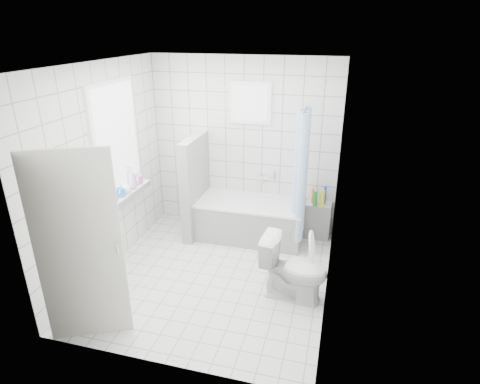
# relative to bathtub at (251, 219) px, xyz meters

# --- Properties ---
(ground) EXTENTS (3.00, 3.00, 0.00)m
(ground) POSITION_rel_bathtub_xyz_m (-0.20, -1.13, -0.29)
(ground) COLOR white
(ground) RESTS_ON ground
(ceiling) EXTENTS (3.00, 3.00, 0.00)m
(ceiling) POSITION_rel_bathtub_xyz_m (-0.20, -1.13, 2.31)
(ceiling) COLOR white
(ceiling) RESTS_ON ground
(wall_back) EXTENTS (2.80, 0.02, 2.60)m
(wall_back) POSITION_rel_bathtub_xyz_m (-0.20, 0.37, 1.01)
(wall_back) COLOR white
(wall_back) RESTS_ON ground
(wall_front) EXTENTS (2.80, 0.02, 2.60)m
(wall_front) POSITION_rel_bathtub_xyz_m (-0.20, -2.62, 1.01)
(wall_front) COLOR white
(wall_front) RESTS_ON ground
(wall_left) EXTENTS (0.02, 3.00, 2.60)m
(wall_left) POSITION_rel_bathtub_xyz_m (-1.60, -1.13, 1.01)
(wall_left) COLOR white
(wall_left) RESTS_ON ground
(wall_right) EXTENTS (0.02, 3.00, 2.60)m
(wall_right) POSITION_rel_bathtub_xyz_m (1.20, -1.13, 1.01)
(wall_right) COLOR white
(wall_right) RESTS_ON ground
(window_left) EXTENTS (0.01, 0.90, 1.40)m
(window_left) POSITION_rel_bathtub_xyz_m (-1.56, -0.83, 1.31)
(window_left) COLOR white
(window_left) RESTS_ON wall_left
(window_back) EXTENTS (0.50, 0.01, 0.50)m
(window_back) POSITION_rel_bathtub_xyz_m (-0.10, 0.33, 1.66)
(window_back) COLOR white
(window_back) RESTS_ON wall_back
(window_sill) EXTENTS (0.18, 1.02, 0.08)m
(window_sill) POSITION_rel_bathtub_xyz_m (-1.51, -0.83, 0.57)
(window_sill) COLOR white
(window_sill) RESTS_ON wall_left
(door) EXTENTS (0.74, 0.39, 2.00)m
(door) POSITION_rel_bathtub_xyz_m (-1.10, -2.43, 0.71)
(door) COLOR silver
(door) RESTS_ON ground
(bathtub) EXTENTS (1.55, 0.77, 0.58)m
(bathtub) POSITION_rel_bathtub_xyz_m (0.00, 0.00, 0.00)
(bathtub) COLOR white
(bathtub) RESTS_ON ground
(partition_wall) EXTENTS (0.15, 0.85, 1.50)m
(partition_wall) POSITION_rel_bathtub_xyz_m (-0.84, -0.05, 0.46)
(partition_wall) COLOR white
(partition_wall) RESTS_ON ground
(tiled_ledge) EXTENTS (0.40, 0.24, 0.55)m
(tiled_ledge) POSITION_rel_bathtub_xyz_m (0.95, 0.25, -0.02)
(tiled_ledge) COLOR white
(tiled_ledge) RESTS_ON ground
(toilet) EXTENTS (0.79, 0.50, 0.77)m
(toilet) POSITION_rel_bathtub_xyz_m (0.83, -1.29, 0.10)
(toilet) COLOR white
(toilet) RESTS_ON ground
(curtain_rod) EXTENTS (0.02, 0.80, 0.02)m
(curtain_rod) POSITION_rel_bathtub_xyz_m (0.72, -0.03, 1.71)
(curtain_rod) COLOR silver
(curtain_rod) RESTS_ON wall_back
(shower_curtain) EXTENTS (0.14, 0.48, 1.78)m
(shower_curtain) POSITION_rel_bathtub_xyz_m (0.72, -0.16, 0.81)
(shower_curtain) COLOR #4A8FD9
(shower_curtain) RESTS_ON curtain_rod
(tub_faucet) EXTENTS (0.18, 0.06, 0.06)m
(tub_faucet) POSITION_rel_bathtub_xyz_m (0.10, 0.33, 0.56)
(tub_faucet) COLOR silver
(tub_faucet) RESTS_ON wall_back
(sill_bottles) EXTENTS (0.18, 0.78, 0.33)m
(sill_bottles) POSITION_rel_bathtub_xyz_m (-1.50, -0.84, 0.74)
(sill_bottles) COLOR #DB558A
(sill_bottles) RESTS_ON window_sill
(ledge_bottles) EXTENTS (0.21, 0.19, 0.27)m
(ledge_bottles) POSITION_rel_bathtub_xyz_m (0.97, 0.22, 0.38)
(ledge_bottles) COLOR red
(ledge_bottles) RESTS_ON tiled_ledge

